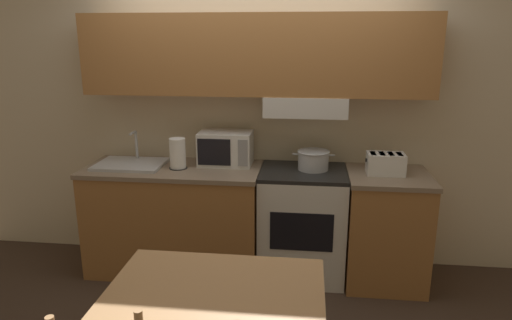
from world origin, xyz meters
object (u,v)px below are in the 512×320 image
object	(u,v)px
cooking_pot	(313,160)
microwave	(226,148)
paper_towel_roll	(178,154)
stove_range	(302,223)
sink_basin	(131,164)
toaster	(386,164)
dining_table	(215,308)

from	to	relation	value
cooking_pot	microwave	bearing A→B (deg)	174.53
cooking_pot	paper_towel_roll	xyz separation A→B (m)	(-1.09, -0.09, 0.04)
stove_range	sink_basin	xyz separation A→B (m)	(-1.43, -0.02, 0.47)
toaster	sink_basin	xyz separation A→B (m)	(-2.06, -0.01, -0.07)
stove_range	sink_basin	distance (m)	1.50
dining_table	toaster	bearing A→B (deg)	55.44
stove_range	sink_basin	world-z (taller)	sink_basin
cooking_pot	dining_table	world-z (taller)	cooking_pot
stove_range	dining_table	size ratio (longest dim) A/B	0.83
cooking_pot	toaster	distance (m)	0.56
cooking_pot	paper_towel_roll	size ratio (longest dim) A/B	1.35
cooking_pot	toaster	size ratio (longest dim) A/B	1.12
toaster	sink_basin	bearing A→B (deg)	-179.83
stove_range	cooking_pot	xyz separation A→B (m)	(0.08, 0.04, 0.54)
sink_basin	paper_towel_roll	world-z (taller)	sink_basin
paper_towel_roll	dining_table	bearing A→B (deg)	-67.84
microwave	sink_basin	size ratio (longest dim) A/B	0.79
cooking_pot	microwave	world-z (taller)	microwave
stove_range	paper_towel_roll	bearing A→B (deg)	-177.15
cooking_pot	stove_range	bearing A→B (deg)	-150.23
cooking_pot	toaster	xyz separation A→B (m)	(0.56, -0.06, 0.00)
microwave	paper_towel_roll	bearing A→B (deg)	-155.87
microwave	paper_towel_roll	xyz separation A→B (m)	(-0.36, -0.16, -0.02)
microwave	dining_table	xyz separation A→B (m)	(0.24, -1.64, -0.42)
stove_range	toaster	distance (m)	0.83
toaster	dining_table	xyz separation A→B (m)	(-1.04, -1.52, -0.37)
dining_table	sink_basin	bearing A→B (deg)	123.99
sink_basin	cooking_pot	bearing A→B (deg)	2.41
stove_range	paper_towel_roll	size ratio (longest dim) A/B	3.66
sink_basin	microwave	bearing A→B (deg)	9.68
microwave	sink_basin	xyz separation A→B (m)	(-0.78, -0.13, -0.12)
stove_range	cooking_pot	world-z (taller)	cooking_pot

